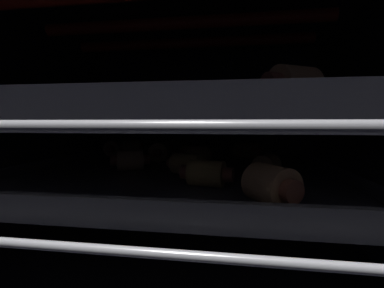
{
  "coord_description": "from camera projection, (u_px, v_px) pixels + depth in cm",
  "views": [
    {
      "loc": [
        6.97,
        -36.89,
        17.17
      ],
      "look_at": [
        0.0,
        9.63,
        13.39
      ],
      "focal_mm": 25.44,
      "sensor_mm": 36.0,
      "label": 1
    }
  ],
  "objects": [
    {
      "name": "pig_in_blanket_upper_0",
      "position": [
        294.0,
        86.0,
        0.2
      ],
      "size": [
        5.07,
        4.03,
        2.91
      ],
      "rotation": [
        0.0,
        0.0,
        5.25
      ],
      "color": "tan",
      "rests_on": "baking_tray_upper"
    },
    {
      "name": "pig_in_blanket_lower_9",
      "position": [
        160.0,
        152.0,
        0.44
      ],
      "size": [
        3.15,
        4.98,
        3.12
      ],
      "rotation": [
        0.0,
        0.0,
        6.28
      ],
      "color": "tan",
      "rests_on": "baking_tray_lower"
    },
    {
      "name": "pig_in_blanket_lower_3",
      "position": [
        266.0,
        166.0,
        0.32
      ],
      "size": [
        3.67,
        4.5,
        2.64
      ],
      "rotation": [
        0.0,
        0.0,
        2.7
      ],
      "color": "tan",
      "rests_on": "baking_tray_lower"
    },
    {
      "name": "pig_in_blanket_lower_0",
      "position": [
        271.0,
        185.0,
        0.21
      ],
      "size": [
        4.54,
        5.12,
        3.13
      ],
      "rotation": [
        0.0,
        0.0,
        3.72
      ],
      "color": "tan",
      "rests_on": "baking_tray_lower"
    },
    {
      "name": "ground_plane",
      "position": [
        182.0,
        247.0,
        0.39
      ],
      "size": [
        51.12,
        52.46,
        1.2
      ],
      "primitive_type": "cube",
      "color": "black"
    },
    {
      "name": "pig_in_blanket_upper_5",
      "position": [
        305.0,
        100.0,
        0.3
      ],
      "size": [
        4.58,
        4.91,
        2.47
      ],
      "rotation": [
        0.0,
        0.0,
        3.86
      ],
      "color": "tan",
      "rests_on": "baking_tray_upper"
    },
    {
      "name": "pig_in_blanket_lower_5",
      "position": [
        131.0,
        148.0,
        0.51
      ],
      "size": [
        4.61,
        4.12,
        3.2
      ],
      "rotation": [
        0.0,
        0.0,
        2.02
      ],
      "color": "tan",
      "rests_on": "baking_tray_lower"
    },
    {
      "name": "pig_in_blanket_lower_4",
      "position": [
        188.0,
        164.0,
        0.33
      ],
      "size": [
        5.7,
        4.01,
        2.56
      ],
      "rotation": [
        0.0,
        0.0,
        1.11
      ],
      "color": "tan",
      "rests_on": "baking_tray_lower"
    },
    {
      "name": "pig_in_blanket_lower_7",
      "position": [
        246.0,
        150.0,
        0.49
      ],
      "size": [
        5.96,
        4.87,
        2.85
      ],
      "rotation": [
        0.0,
        0.0,
        4.09
      ],
      "color": "tan",
      "rests_on": "baking_tray_lower"
    },
    {
      "name": "pig_in_blanket_upper_4",
      "position": [
        160.0,
        109.0,
        0.49
      ],
      "size": [
        3.82,
        6.06,
        2.46
      ],
      "rotation": [
        0.0,
        0.0,
        5.88
      ],
      "color": "tan",
      "rests_on": "baking_tray_upper"
    },
    {
      "name": "pig_in_blanket_upper_2",
      "position": [
        254.0,
        101.0,
        0.35
      ],
      "size": [
        5.06,
        3.84,
        3.0
      ],
      "rotation": [
        0.0,
        0.0,
        5.03
      ],
      "color": "tan",
      "rests_on": "baking_tray_upper"
    },
    {
      "name": "oven_rack_upper",
      "position": [
        182.0,
        124.0,
        0.37
      ],
      "size": [
        46.6,
        49.06,
        0.77
      ],
      "color": "slate"
    },
    {
      "name": "pig_in_blanket_lower_8",
      "position": [
        130.0,
        160.0,
        0.36
      ],
      "size": [
        5.29,
        3.85,
        2.76
      ],
      "rotation": [
        0.0,
        0.0,
        1.97
      ],
      "color": "tan",
      "rests_on": "baking_tray_lower"
    },
    {
      "name": "oven_wall_right",
      "position": [
        379.0,
        127.0,
        0.34
      ],
      "size": [
        1.2,
        50.06,
        33.1
      ],
      "primitive_type": "cube",
      "color": "black",
      "rests_on": "ground_plane"
    },
    {
      "name": "pig_in_blanket_upper_3",
      "position": [
        162.0,
        102.0,
        0.33
      ],
      "size": [
        3.52,
        5.85,
        2.54
      ],
      "rotation": [
        0.0,
        0.0,
        5.97
      ],
      "color": "tan",
      "rests_on": "baking_tray_upper"
    },
    {
      "name": "oven_rack_lower",
      "position": [
        182.0,
        178.0,
        0.38
      ],
      "size": [
        46.46,
        49.06,
        0.63
      ],
      "color": "slate"
    },
    {
      "name": "baking_tray_upper",
      "position": [
        182.0,
        116.0,
        0.37
      ],
      "size": [
        38.83,
        38.93,
        2.53
      ],
      "color": "gray",
      "rests_on": "oven_rack_upper"
    },
    {
      "name": "oven_wall_back",
      "position": [
        202.0,
        125.0,
        0.63
      ],
      "size": [
        51.12,
        1.2,
        33.1
      ],
      "primitive_type": "cube",
      "color": "black",
      "rests_on": "ground_plane"
    },
    {
      "name": "pig_in_blanket_upper_1",
      "position": [
        123.0,
        100.0,
        0.31
      ],
      "size": [
        3.31,
        5.02,
        2.69
      ],
      "rotation": [
        0.0,
        0.0,
        3.39
      ],
      "color": "tan",
      "rests_on": "baking_tray_upper"
    },
    {
      "name": "pig_in_blanket_lower_1",
      "position": [
        195.0,
        155.0,
        0.42
      ],
      "size": [
        5.12,
        4.46,
        2.8
      ],
      "rotation": [
        0.0,
        0.0,
        2.15
      ],
      "color": "tan",
      "rests_on": "baking_tray_lower"
    },
    {
      "name": "pig_in_blanket_lower_10",
      "position": [
        114.0,
        148.0,
        0.52
      ],
      "size": [
        3.48,
        5.81,
        2.93
      ],
      "rotation": [
        0.0,
        0.0,
        0.15
      ],
      "color": "tan",
      "rests_on": "baking_tray_lower"
    },
    {
      "name": "pig_in_blanket_lower_2",
      "position": [
        207.0,
        173.0,
        0.27
      ],
      "size": [
        5.56,
        3.29,
        2.64
      ],
      "rotation": [
        0.0,
        0.0,
        1.37
      ],
      "color": "tan",
      "rests_on": "baking_tray_lower"
    },
    {
      "name": "pig_in_blanket_lower_6",
      "position": [
        178.0,
        147.0,
        0.54
      ],
      "size": [
        3.7,
        4.84,
        3.01
      ],
      "rotation": [
        0.0,
        0.0,
        6.04
      ],
      "color": "tan",
      "rests_on": "baking_tray_lower"
    },
    {
      "name": "oven_wall_left",
      "position": [
        20.0,
        126.0,
        0.41
      ],
      "size": [
        1.2,
        50.06,
        33.1
      ],
      "primitive_type": "cube",
      "color": "black",
      "rests_on": "ground_plane"
    },
    {
      "name": "heating_element",
      "position": [
        181.0,
        23.0,
        0.36
      ],
      "size": [
        38.97,
        20.05,
        1.69
      ],
      "color": "maroon"
    },
    {
      "name": "baking_tray_lower",
      "position": [
        182.0,
        171.0,
        0.38
      ],
      "size": [
        38.83,
        38.93,
        2.16
      ],
      "color": "#4C4C51",
      "rests_on": "oven_rack_lower"
    }
  ]
}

